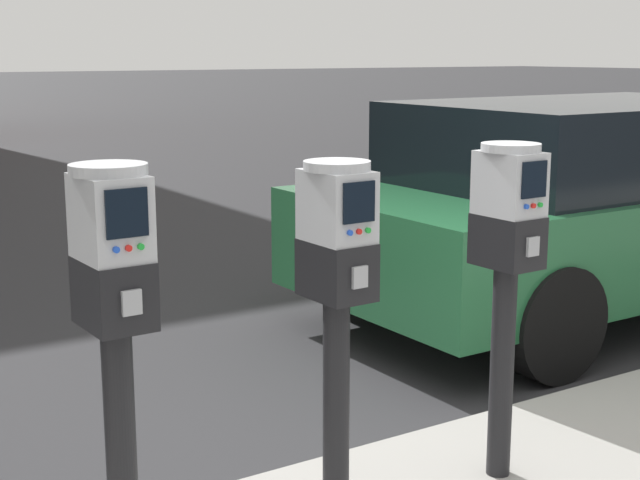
{
  "coord_description": "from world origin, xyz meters",
  "views": [
    {
      "loc": [
        -2.01,
        -2.73,
        1.74
      ],
      "look_at": [
        -0.38,
        -0.19,
        1.13
      ],
      "focal_mm": 52.15,
      "sensor_mm": 36.0,
      "label": 1
    }
  ],
  "objects_px": {
    "parking_meter_twin_adjacent": "(337,281)",
    "parking_meter_end_of_row": "(507,251)",
    "parked_car_grey_estate": "(612,200)",
    "parking_meter_near_kerb": "(115,306)"
  },
  "relations": [
    {
      "from": "parking_meter_twin_adjacent",
      "to": "parking_meter_end_of_row",
      "type": "height_order",
      "value": "parking_meter_end_of_row"
    },
    {
      "from": "parking_meter_twin_adjacent",
      "to": "parked_car_grey_estate",
      "type": "bearing_deg",
      "value": 115.33
    },
    {
      "from": "parking_meter_near_kerb",
      "to": "parking_meter_end_of_row",
      "type": "distance_m",
      "value": 1.51
    },
    {
      "from": "parking_meter_near_kerb",
      "to": "parking_meter_end_of_row",
      "type": "bearing_deg",
      "value": 88.31
    },
    {
      "from": "parking_meter_end_of_row",
      "to": "parking_meter_near_kerb",
      "type": "bearing_deg",
      "value": -91.69
    },
    {
      "from": "parking_meter_twin_adjacent",
      "to": "parking_meter_end_of_row",
      "type": "distance_m",
      "value": 0.75
    },
    {
      "from": "parking_meter_twin_adjacent",
      "to": "parking_meter_end_of_row",
      "type": "xyz_separation_m",
      "value": [
        0.75,
        0.0,
        0.01
      ]
    },
    {
      "from": "parking_meter_near_kerb",
      "to": "parked_car_grey_estate",
      "type": "xyz_separation_m",
      "value": [
        4.16,
        1.74,
        -0.29
      ]
    },
    {
      "from": "parking_meter_end_of_row",
      "to": "parked_car_grey_estate",
      "type": "bearing_deg",
      "value": 121.5
    },
    {
      "from": "parking_meter_near_kerb",
      "to": "parking_meter_end_of_row",
      "type": "height_order",
      "value": "parking_meter_near_kerb"
    }
  ]
}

